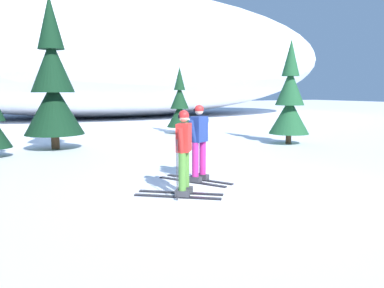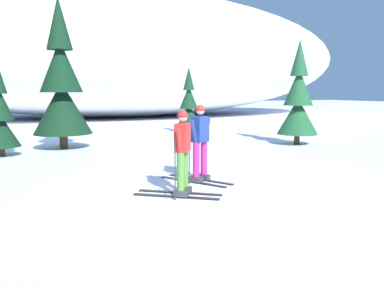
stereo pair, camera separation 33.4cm
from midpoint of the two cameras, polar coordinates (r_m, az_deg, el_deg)
name	(u,v)px [view 2 (the right image)]	position (r m, az deg, el deg)	size (l,w,h in m)	color
ground_plane	(243,188)	(8.64, 8.37, -6.22)	(120.00, 120.00, 0.00)	white
skier_navy_jacket	(200,143)	(8.93, 2.20, 0.21)	(1.21, 1.74, 1.75)	black
skier_red_jacket	(182,152)	(7.74, -0.18, -1.16)	(1.62, 1.38, 1.69)	black
pine_tree_center_left	(0,117)	(13.74, -25.18, 3.58)	(1.16, 1.16, 3.00)	#47301E
pine_tree_center	(61,86)	(14.78, -17.59, 7.91)	(2.04, 2.04, 5.29)	#47301E
pine_tree_center_right	(189,106)	(19.09, 0.04, 5.48)	(1.23, 1.23, 3.18)	#47301E
pine_tree_far_right	(298,101)	(15.76, 15.56, 5.96)	(1.54, 1.54, 3.98)	#47301E
snow_ridge_background	(124,55)	(32.34, -9.44, 12.43)	(38.49, 18.59, 9.59)	white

